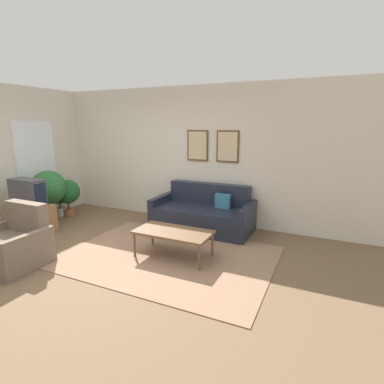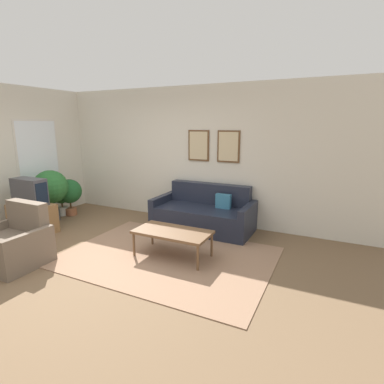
{
  "view_description": "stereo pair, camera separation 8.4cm",
  "coord_description": "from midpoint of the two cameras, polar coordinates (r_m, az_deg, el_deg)",
  "views": [
    {
      "loc": [
        2.97,
        -3.03,
        1.96
      ],
      "look_at": [
        0.91,
        1.41,
        0.85
      ],
      "focal_mm": 28.0,
      "sensor_mm": 36.0,
      "label": 1
    },
    {
      "loc": [
        3.05,
        -2.99,
        1.96
      ],
      "look_at": [
        0.91,
        1.41,
        0.85
      ],
      "focal_mm": 28.0,
      "sensor_mm": 36.0,
      "label": 2
    }
  ],
  "objects": [
    {
      "name": "wall_back",
      "position": [
        6.28,
        -2.75,
        7.21
      ],
      "size": [
        8.0,
        0.09,
        2.7
      ],
      "color": "beige",
      "rests_on": "ground_plane"
    },
    {
      "name": "tv_stand",
      "position": [
        6.24,
        -27.74,
        -4.48
      ],
      "size": [
        0.83,
        0.47,
        0.53
      ],
      "color": "olive",
      "rests_on": "ground_plane"
    },
    {
      "name": "wall_left_window",
      "position": [
        6.75,
        -31.38,
        5.75
      ],
      "size": [
        0.08,
        8.0,
        2.7
      ],
      "color": "beige",
      "rests_on": "ground_plane"
    },
    {
      "name": "potted_plant_tall",
      "position": [
        6.73,
        -24.99,
        0.68
      ],
      "size": [
        0.68,
        0.68,
        1.05
      ],
      "color": "#383D42",
      "rests_on": "ground_plane"
    },
    {
      "name": "ground_plane",
      "position": [
        4.69,
        -17.72,
        -12.59
      ],
      "size": [
        16.0,
        16.0,
        0.0
      ],
      "primitive_type": "plane",
      "color": "brown"
    },
    {
      "name": "tv",
      "position": [
        6.12,
        -28.21,
        0.07
      ],
      "size": [
        0.66,
        0.28,
        0.48
      ],
      "color": "#424247",
      "rests_on": "tv_stand"
    },
    {
      "name": "couch",
      "position": [
        5.7,
        2.72,
        -4.25
      ],
      "size": [
        1.86,
        0.9,
        0.84
      ],
      "color": "#1E2333",
      "rests_on": "ground_plane"
    },
    {
      "name": "armchair",
      "position": [
        5.01,
        -30.38,
        -8.62
      ],
      "size": [
        0.9,
        0.76,
        0.86
      ],
      "rotation": [
        0.0,
        0.0,
        0.29
      ],
      "color": "#6B5B4C",
      "rests_on": "ground_plane"
    },
    {
      "name": "potted_plant_by_window",
      "position": [
        7.02,
        -21.99,
        -0.08
      ],
      "size": [
        0.52,
        0.52,
        0.8
      ],
      "color": "#935638",
      "rests_on": "ground_plane"
    },
    {
      "name": "area_rug",
      "position": [
        4.64,
        -4.25,
        -12.15
      ],
      "size": [
        3.09,
        2.19,
        0.01
      ],
      "color": "#937056",
      "rests_on": "ground_plane"
    },
    {
      "name": "coffee_table",
      "position": [
        4.5,
        -3.19,
        -7.8
      ],
      "size": [
        1.14,
        0.58,
        0.41
      ],
      "color": "brown",
      "rests_on": "ground_plane"
    },
    {
      "name": "potted_plant_small",
      "position": [
        7.12,
        -23.32,
        -0.83
      ],
      "size": [
        0.4,
        0.4,
        0.67
      ],
      "color": "beige",
      "rests_on": "ground_plane"
    }
  ]
}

